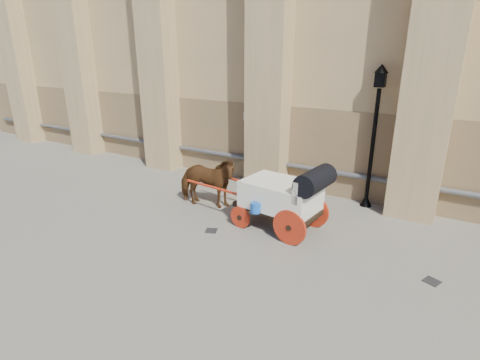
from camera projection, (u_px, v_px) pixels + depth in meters
The scene contains 6 objects.
ground at pixel (240, 230), 10.67m from camera, with size 90.00×90.00×0.00m, color #6D685B.
horse at pixel (207, 182), 12.02m from camera, with size 0.92×2.03×1.71m, color brown.
carriage at pixel (285, 195), 10.38m from camera, with size 4.62×1.74×1.98m.
street_lamp at pixel (374, 134), 11.58m from camera, with size 0.42×0.42×4.48m.
drain_grate_near at pixel (211, 231), 10.64m from camera, with size 0.32×0.32×0.01m, color black.
drain_grate_far at pixel (432, 281), 8.31m from camera, with size 0.32×0.32×0.01m, color black.
Camera 1 is at (4.94, -8.23, 4.87)m, focal length 28.00 mm.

